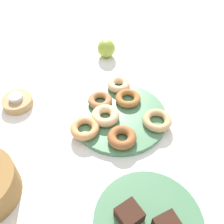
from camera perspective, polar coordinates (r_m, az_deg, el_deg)
name	(u,v)px	position (r m, az deg, el deg)	size (l,w,h in m)	color
ground_plane	(119,118)	(0.83, 1.68, -1.30)	(2.40, 2.40, 0.00)	white
donut_plate	(119,116)	(0.82, 1.69, -0.92)	(0.30, 0.30, 0.02)	#4C7F56
donut_0	(105,116)	(0.79, -1.52, -0.82)	(0.09, 0.09, 0.03)	#EABC84
donut_1	(128,98)	(0.85, 3.61, 3.08)	(0.08, 0.08, 0.02)	#AD6B33
donut_2	(100,100)	(0.84, -2.69, 2.62)	(0.08, 0.08, 0.02)	#B27547
donut_3	(157,120)	(0.80, 10.09, -1.86)	(0.09, 0.09, 0.02)	tan
donut_4	(119,85)	(0.90, 1.51, 6.15)	(0.08, 0.08, 0.03)	#EABC84
donut_5	(85,128)	(0.77, -6.13, -3.68)	(0.09, 0.09, 0.02)	tan
donut_6	(122,137)	(0.74, 2.25, -5.72)	(0.08, 0.08, 0.03)	#995B2D
cake_plate	(148,222)	(0.65, 8.13, -23.24)	(0.26, 0.26, 0.02)	#4C7F56
brownie_far	(129,215)	(0.63, 3.91, -21.99)	(0.05, 0.05, 0.04)	#381E14
candle_holder	(18,102)	(0.92, -20.43, 2.12)	(0.10, 0.10, 0.03)	tan
tealight	(16,97)	(0.90, -20.79, 3.10)	(0.05, 0.05, 0.01)	silver
apple	(106,48)	(1.07, -1.29, 14.09)	(0.07, 0.07, 0.07)	#93AD38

